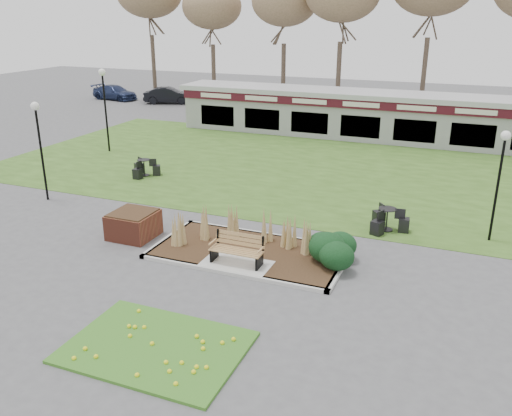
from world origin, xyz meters
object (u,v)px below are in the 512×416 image
at_px(lamp_post_mid_left, 38,130).
at_px(car_silver, 239,101).
at_px(car_blue, 115,92).
at_px(brick_planter, 134,224).
at_px(bistro_set_c, 387,223).
at_px(food_pavilion, 365,115).
at_px(bistro_set_b, 144,170).
at_px(car_black, 169,95).
at_px(lamp_post_far_left, 104,92).
at_px(park_bench, 238,249).
at_px(lamp_post_near_right, 501,162).

bearing_deg(lamp_post_mid_left, car_silver, 93.93).
bearing_deg(car_blue, brick_planter, -135.01).
height_order(bistro_set_c, car_blue, car_blue).
distance_m(food_pavilion, lamp_post_mid_left, 19.82).
distance_m(brick_planter, car_silver, 27.03).
height_order(brick_planter, car_silver, car_silver).
distance_m(bistro_set_b, car_black, 21.90).
relative_size(lamp_post_far_left, car_blue, 1.06).
distance_m(car_silver, car_black, 6.62).
distance_m(park_bench, lamp_post_mid_left, 10.80).
bearing_deg(car_blue, park_bench, -130.13).
xyz_separation_m(lamp_post_near_right, car_silver, (-19.21, 21.56, -2.23)).
bearing_deg(car_black, park_bench, -166.64).
bearing_deg(lamp_post_mid_left, lamp_post_far_left, 108.72).
relative_size(lamp_post_mid_left, bistro_set_c, 2.65).
height_order(car_black, car_blue, car_black).
xyz_separation_m(brick_planter, lamp_post_mid_left, (-5.75, 2.01, 2.57)).
height_order(lamp_post_near_right, car_blue, lamp_post_near_right).
bearing_deg(food_pavilion, car_blue, 163.68).
relative_size(brick_planter, lamp_post_far_left, 0.32).
xyz_separation_m(food_pavilion, lamp_post_mid_left, (-10.15, -16.95, 1.57)).
bearing_deg(food_pavilion, lamp_post_far_left, -145.09).
bearing_deg(park_bench, bistro_set_b, 138.36).
height_order(bistro_set_c, car_black, car_black).
height_order(lamp_post_far_left, bistro_set_c, lamp_post_far_left).
bearing_deg(car_black, food_pavilion, -132.10).
distance_m(food_pavilion, bistro_set_b, 14.92).
xyz_separation_m(park_bench, lamp_post_near_right, (7.41, 5.19, 2.27)).
relative_size(food_pavilion, lamp_post_far_left, 5.30).
height_order(bistro_set_b, car_silver, car_silver).
relative_size(park_bench, food_pavilion, 0.07).
distance_m(lamp_post_far_left, bistro_set_c, 18.04).
relative_size(food_pavilion, car_black, 5.87).
xyz_separation_m(brick_planter, car_silver, (-7.40, 26.00, 0.16)).
height_order(brick_planter, lamp_post_near_right, lamp_post_near_right).
bearing_deg(park_bench, car_black, 124.55).
height_order(park_bench, car_silver, car_silver).
relative_size(brick_planter, lamp_post_mid_left, 0.36).
xyz_separation_m(lamp_post_mid_left, bistro_set_b, (1.89, 4.59, -2.76)).
xyz_separation_m(lamp_post_far_left, bistro_set_b, (4.59, -3.39, -3.09)).
distance_m(bistro_set_c, car_black, 31.33).
distance_m(brick_planter, bistro_set_b, 7.65).
distance_m(lamp_post_near_right, lamp_post_far_left, 21.02).
xyz_separation_m(lamp_post_near_right, lamp_post_far_left, (-20.27, 5.55, 0.52)).
bearing_deg(brick_planter, lamp_post_near_right, 20.59).
height_order(park_bench, lamp_post_near_right, lamp_post_near_right).
relative_size(park_bench, car_silver, 0.46).
bearing_deg(brick_planter, car_blue, 127.06).
height_order(park_bench, car_black, car_black).
xyz_separation_m(bistro_set_b, car_silver, (-3.54, 19.40, 0.35)).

